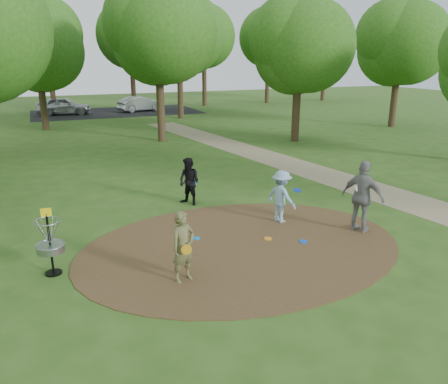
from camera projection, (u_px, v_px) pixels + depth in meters
name	position (u px, v px, depth m)	size (l,w,h in m)	color
ground	(242.00, 246.00, 11.12)	(100.00, 100.00, 0.00)	#2D5119
dirt_clearing	(242.00, 246.00, 11.12)	(8.40, 8.40, 0.02)	#47301C
footpath	(385.00, 194.00, 15.31)	(2.00, 40.00, 0.01)	#8C7A5B
parking_lot	(117.00, 112.00, 38.24)	(14.00, 8.00, 0.01)	black
player_observer_with_disc	(183.00, 247.00, 9.18)	(0.67, 0.58, 1.58)	brown
player_throwing_with_disc	(281.00, 197.00, 12.54)	(1.09, 1.13, 1.54)	#87AEC9
player_walking_with_disc	(189.00, 182.00, 14.05)	(0.89, 0.95, 1.54)	black
player_waiting_with_disc	(363.00, 197.00, 11.76)	(0.96, 1.26, 1.99)	gray
disc_ground_cyan	(196.00, 238.00, 11.52)	(0.22, 0.22, 0.02)	#1776B8
disc_ground_blue	(304.00, 241.00, 11.32)	(0.22, 0.22, 0.02)	blue
disc_ground_red	(179.00, 222.00, 12.69)	(0.22, 0.22, 0.02)	red
car_left	(64.00, 106.00, 36.20)	(1.72, 4.27, 1.46)	#9EA0A5
car_right	(141.00, 104.00, 38.51)	(1.39, 4.00, 1.32)	#9B9DA2
disc_ground_orange	(268.00, 239.00, 11.50)	(0.22, 0.22, 0.02)	orange
disc_golf_basket	(49.00, 237.00, 9.44)	(0.63, 0.63, 1.54)	black
tree_ring	(154.00, 42.00, 18.45)	(36.92, 45.31, 9.02)	#332316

